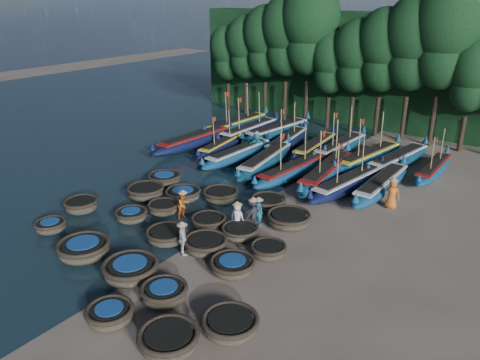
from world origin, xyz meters
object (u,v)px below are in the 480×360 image
Objects in this scene: long_boat_12 at (287,141)px; long_boat_16 at (398,160)px; coracle_3 at (110,315)px; long_boat_5 at (293,170)px; coracle_21 at (183,194)px; long_boat_8 at (381,185)px; coracle_23 at (268,203)px; long_boat_3 at (239,154)px; coracle_12 at (167,235)px; coracle_14 at (233,265)px; fisherman_0 at (237,216)px; fisherman_2 at (183,204)px; coracle_9 at (230,324)px; long_boat_9 at (237,125)px; fisherman_5 at (257,143)px; long_boat_14 at (340,147)px; coracle_4 at (169,340)px; long_boat_6 at (326,172)px; fisherman_6 at (392,193)px; long_boat_4 at (265,160)px; coracle_20 at (164,178)px; coracle_24 at (289,219)px; long_boat_11 at (277,131)px; coracle_10 at (81,205)px; long_boat_17 at (433,169)px; coracle_8 at (164,293)px; long_boat_2 at (222,145)px; coracle_7 at (131,270)px; long_boat_15 at (368,157)px; fisherman_4 at (183,238)px; long_boat_13 at (315,147)px; coracle_13 at (206,244)px; coracle_19 at (269,250)px; long_boat_7 at (349,183)px; coracle_6 at (84,249)px; coracle_18 at (240,231)px; long_boat_10 at (249,131)px; fisherman_1 at (258,210)px; coracle_15 at (146,192)px; long_boat_1 at (194,141)px; coracle_16 at (163,208)px.

long_boat_12 is 0.95× the size of long_boat_16.
coracle_3 is 17.09m from long_boat_5.
long_boat_8 is (9.08, 8.17, 0.15)m from coracle_21.
long_boat_3 is at bearing 138.26° from coracle_23.
coracle_14 is at bearing -3.37° from coracle_12.
fisherman_2 is at bearing 5.27° from fisherman_0.
long_boat_9 is at bearing 126.32° from coracle_9.
long_boat_14 is at bearing -23.03° from fisherman_5.
long_boat_16 is at bearing 57.44° from long_boat_5.
coracle_4 is at bearing -77.32° from coracle_14.
long_boat_6 is 4.54× the size of fisherman_6.
long_boat_4 is 1.05× the size of long_boat_5.
coracle_24 reaches higher than coracle_20.
fisherman_6 reaches higher than long_boat_3.
long_boat_3 is 6.72m from long_boat_11.
coracle_10 is at bearing -109.44° from long_boat_14.
long_boat_17 reaches higher than coracle_23.
coracle_10 is 0.26× the size of long_boat_4.
long_boat_12 is (-6.50, 20.16, 0.13)m from coracle_8.
coracle_7 is at bearing -72.51° from long_boat_2.
fisherman_4 is at bearing -87.94° from long_boat_15.
coracle_23 is 4.87m from fisherman_2.
long_boat_13 is at bearing 54.58° from long_boat_3.
coracle_13 is at bearing 87.96° from fisherman_0.
coracle_10 is at bearing -160.58° from fisherman_5.
coracle_19 is at bearing -45.21° from long_boat_3.
long_boat_7 is (10.09, 6.00, 0.15)m from coracle_20.
coracle_20 is 9.07m from fisherman_4.
coracle_14 is 8.40m from coracle_21.
fisherman_5 is (-1.28, 9.56, 0.51)m from coracle_21.
long_boat_17 is (4.03, 12.25, 0.05)m from coracle_24.
coracle_6 is at bearing 178.35° from fisherman_2.
long_boat_3 reaches higher than coracle_18.
coracle_4 is at bearing -59.67° from long_boat_10.
coracle_23 is 2.05m from fisherman_1.
coracle_23 is 8.52m from long_boat_3.
fisherman_2 is at bearing -9.04° from coracle_15.
fisherman_0 is at bearing -113.29° from long_boat_17.
long_boat_7 is at bearing 65.73° from coracle_6.
long_boat_11 is (3.83, 6.33, 0.00)m from long_boat_1.
coracle_6 is 21.28m from long_boat_10.
long_boat_2 is 0.87× the size of long_boat_3.
fisherman_5 is at bearing 116.54° from coracle_4.
long_boat_13 is 1.08× the size of long_boat_17.
long_boat_2 is (-4.34, 10.70, 0.09)m from coracle_16.
coracle_19 is 0.24× the size of long_boat_17.
coracle_16 is at bearing -45.71° from coracle_20.
coracle_8 is 0.68× the size of coracle_24.
long_boat_15 reaches higher than long_boat_1.
fisherman_6 is (7.54, 10.58, 0.55)m from coracle_12.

